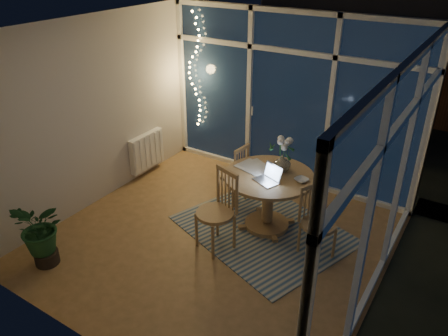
{
  "coord_description": "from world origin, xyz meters",
  "views": [
    {
      "loc": [
        2.53,
        -3.79,
        3.41
      ],
      "look_at": [
        -0.05,
        0.25,
        0.91
      ],
      "focal_mm": 35.0,
      "sensor_mm": 36.0,
      "label": 1
    }
  ],
  "objects": [
    {
      "name": "flower_vase",
      "position": [
        0.49,
        0.78,
        0.89
      ],
      "size": [
        0.26,
        0.26,
        0.21
      ],
      "primitive_type": "imported",
      "rotation": [
        0.0,
        0.0,
        -0.33
      ],
      "color": "silver",
      "rests_on": "dining_table"
    },
    {
      "name": "bowl",
      "position": [
        0.82,
        0.66,
        0.8
      ],
      "size": [
        0.19,
        0.19,
        0.04
      ],
      "primitive_type": "imported",
      "rotation": [
        0.0,
        0.0,
        -0.33
      ],
      "color": "white",
      "rests_on": "dining_table"
    },
    {
      "name": "garden_patio",
      "position": [
        0.5,
        5.0,
        -0.06
      ],
      "size": [
        12.0,
        6.0,
        0.1
      ],
      "primitive_type": "cube",
      "color": "black",
      "rests_on": "ground"
    },
    {
      "name": "chair_front",
      "position": [
        0.08,
        -0.14,
        0.53
      ],
      "size": [
        0.62,
        0.62,
        1.05
      ],
      "primitive_type": "cube",
      "rotation": [
        0.0,
        0.0,
        -0.32
      ],
      "color": "olive",
      "rests_on": "floor"
    },
    {
      "name": "garden_shrubs",
      "position": [
        -0.8,
        3.4,
        0.45
      ],
      "size": [
        0.9,
        0.9,
        0.9
      ],
      "primitive_type": "sphere",
      "color": "#173216",
      "rests_on": "ground"
    },
    {
      "name": "phone",
      "position": [
        0.46,
        0.4,
        0.79
      ],
      "size": [
        0.12,
        0.07,
        0.01
      ],
      "primitive_type": "cube",
      "rotation": [
        0.0,
        0.0,
        -0.1
      ],
      "color": "black",
      "rests_on": "dining_table"
    },
    {
      "name": "dining_table",
      "position": [
        0.41,
        0.6,
        0.39
      ],
      "size": [
        1.46,
        1.46,
        0.79
      ],
      "primitive_type": "cylinder",
      "rotation": [
        0.0,
        0.0,
        -0.33
      ],
      "color": "olive",
      "rests_on": "floor"
    },
    {
      "name": "wall_front",
      "position": [
        0.0,
        -2.0,
        1.3
      ],
      "size": [
        4.0,
        0.04,
        2.6
      ],
      "primitive_type": "cube",
      "color": "beige",
      "rests_on": "floor"
    },
    {
      "name": "chair_right",
      "position": [
        1.19,
        0.38,
        0.47
      ],
      "size": [
        0.58,
        0.58,
        0.93
      ],
      "primitive_type": "cube",
      "rotation": [
        0.0,
        0.0,
        1.08
      ],
      "color": "olive",
      "rests_on": "floor"
    },
    {
      "name": "radiator",
      "position": [
        -1.94,
        0.9,
        0.4
      ],
      "size": [
        0.1,
        0.7,
        0.58
      ],
      "primitive_type": "cube",
      "color": "white",
      "rests_on": "wall_left"
    },
    {
      "name": "wall_back",
      "position": [
        0.0,
        2.0,
        1.3
      ],
      "size": [
        4.0,
        0.04,
        2.6
      ],
      "primitive_type": "cube",
      "color": "beige",
      "rests_on": "floor"
    },
    {
      "name": "floor",
      "position": [
        0.0,
        0.0,
        0.0
      ],
      "size": [
        4.0,
        4.0,
        0.0
      ],
      "primitive_type": "plane",
      "color": "olive",
      "rests_on": "ground"
    },
    {
      "name": "rug",
      "position": [
        0.41,
        0.5,
        0.01
      ],
      "size": [
        2.49,
        2.24,
        0.01
      ],
      "primitive_type": "cube",
      "rotation": [
        0.0,
        0.0,
        -0.33
      ],
      "color": "#C0B79C",
      "rests_on": "floor"
    },
    {
      "name": "laptop",
      "position": [
        0.46,
        0.42,
        0.89
      ],
      "size": [
        0.37,
        0.35,
        0.22
      ],
      "primitive_type": null,
      "rotation": [
        0.0,
        0.0,
        -0.39
      ],
      "color": "silver",
      "rests_on": "dining_table"
    },
    {
      "name": "ceiling",
      "position": [
        0.0,
        0.0,
        2.6
      ],
      "size": [
        4.0,
        4.0,
        0.0
      ],
      "primitive_type": "plane",
      "color": "silver",
      "rests_on": "wall_back"
    },
    {
      "name": "chair_left",
      "position": [
        -0.33,
        0.91,
        0.46
      ],
      "size": [
        0.46,
        0.46,
        0.92
      ],
      "primitive_type": "cube",
      "rotation": [
        0.0,
        0.0,
        -1.65
      ],
      "color": "olive",
      "rests_on": "floor"
    },
    {
      "name": "newspapers",
      "position": [
        0.15,
        0.69,
        0.79
      ],
      "size": [
        0.49,
        0.42,
        0.01
      ],
      "primitive_type": "cube",
      "rotation": [
        0.0,
        0.0,
        -0.26
      ],
      "color": "silver",
      "rests_on": "dining_table"
    },
    {
      "name": "garden_fence",
      "position": [
        0.0,
        5.5,
        0.9
      ],
      "size": [
        11.0,
        0.08,
        1.8
      ],
      "primitive_type": "cube",
      "color": "#342113",
      "rests_on": "ground"
    },
    {
      "name": "wall_left",
      "position": [
        -2.0,
        0.0,
        1.3
      ],
      "size": [
        0.04,
        4.0,
        2.6
      ],
      "primitive_type": "cube",
      "color": "beige",
      "rests_on": "floor"
    },
    {
      "name": "potted_plant",
      "position": [
        -1.44,
        -1.47,
        0.38
      ],
      "size": [
        0.65,
        0.6,
        0.76
      ],
      "primitive_type": "imported",
      "rotation": [
        0.0,
        0.0,
        -0.29
      ],
      "color": "#194824",
      "rests_on": "floor"
    },
    {
      "name": "wall_right",
      "position": [
        2.0,
        0.0,
        1.3
      ],
      "size": [
        0.04,
        4.0,
        2.6
      ],
      "primitive_type": "cube",
      "color": "beige",
      "rests_on": "floor"
    },
    {
      "name": "window_wall_right",
      "position": [
        1.96,
        0.0,
        1.3
      ],
      "size": [
        0.1,
        4.0,
        2.6
      ],
      "primitive_type": "cube",
      "color": "white",
      "rests_on": "floor"
    },
    {
      "name": "fairy_lights",
      "position": [
        -1.65,
        1.88,
        1.52
      ],
      "size": [
        0.24,
        0.1,
        1.85
      ],
      "primitive_type": null,
      "color": "#FFCB66",
      "rests_on": "window_wall_back"
    },
    {
      "name": "window_wall_back",
      "position": [
        0.0,
        1.96,
        1.3
      ],
      "size": [
        4.0,
        0.1,
        2.6
      ],
      "primitive_type": "cube",
      "color": "white",
      "rests_on": "floor"
    }
  ]
}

